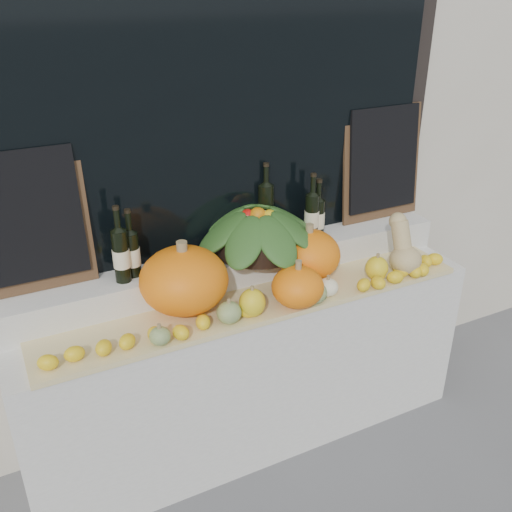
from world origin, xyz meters
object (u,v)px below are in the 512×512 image
pumpkin_left (184,280)px  pumpkin_right (308,255)px  butternut_squash (404,250)px  wine_bottle_tall (266,213)px  produce_bowl (258,229)px

pumpkin_left → pumpkin_right: pumpkin_left is taller
pumpkin_right → pumpkin_left: bearing=-178.7°
pumpkin_left → butternut_squash: bearing=-7.5°
pumpkin_left → butternut_squash: 1.14m
butternut_squash → wine_bottle_tall: 0.73m
wine_bottle_tall → butternut_squash: bearing=-33.7°
produce_bowl → wine_bottle_tall: (0.09, 0.08, 0.05)m
pumpkin_right → butternut_squash: (0.47, -0.16, -0.00)m
butternut_squash → wine_bottle_tall: size_ratio=0.72×
pumpkin_right → wine_bottle_tall: wine_bottle_tall is taller
wine_bottle_tall → pumpkin_right: bearing=-61.8°
pumpkin_left → produce_bowl: (0.45, 0.16, 0.09)m
wine_bottle_tall → produce_bowl: bearing=-137.4°
butternut_squash → produce_bowl: 0.75m
pumpkin_left → butternut_squash: pumpkin_left is taller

